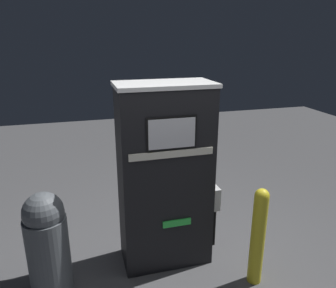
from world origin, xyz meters
name	(u,v)px	position (x,y,z in m)	size (l,w,h in m)	color
ground_plane	(171,270)	(0.00, 0.00, 0.00)	(14.00, 14.00, 0.00)	#4C4C4F
gas_pump	(165,177)	(0.00, 0.25, 1.00)	(1.05, 0.54, 2.00)	black
safety_bollard	(258,235)	(0.79, -0.37, 0.55)	(0.14, 0.14, 1.05)	yellow
trash_bin	(48,245)	(-1.21, -0.01, 0.56)	(0.39, 0.39, 1.10)	#51565B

